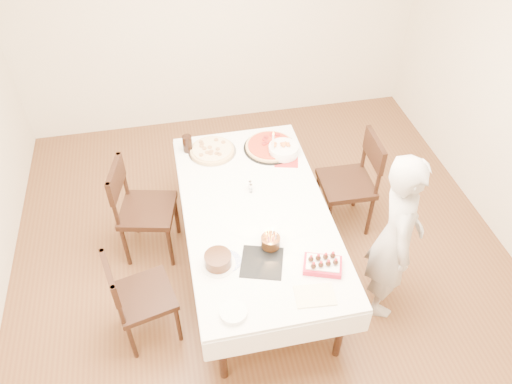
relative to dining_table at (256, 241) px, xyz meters
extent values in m
plane|color=brown|center=(0.09, -0.08, -0.38)|extent=(5.00, 5.00, 0.00)
cube|color=beige|center=(0.09, 2.42, 0.98)|extent=(4.50, 0.04, 2.70)
cube|color=white|center=(0.00, 0.00, 0.00)|extent=(1.70, 2.37, 0.75)
imported|color=beige|center=(0.97, -0.52, 0.39)|extent=(0.53, 0.65, 1.54)
cylinder|color=beige|center=(-0.24, 0.80, 0.40)|extent=(0.52, 0.52, 0.04)
cylinder|color=red|center=(0.29, 0.75, 0.40)|extent=(0.64, 0.64, 0.04)
cube|color=#B21E1E|center=(0.39, 0.56, 0.38)|extent=(0.25, 0.25, 0.01)
cylinder|color=white|center=(0.38, 0.64, 0.43)|extent=(0.28, 0.28, 0.09)
cylinder|color=white|center=(0.28, 0.61, 0.52)|extent=(0.07, 0.07, 0.29)
cylinder|color=black|center=(-0.45, 0.87, 0.46)|extent=(0.10, 0.10, 0.16)
cylinder|color=#371C0D|center=(-0.38, -0.48, 0.43)|extent=(0.32, 0.32, 0.10)
cube|color=black|center=(-0.07, -0.53, 0.38)|extent=(0.38, 0.38, 0.01)
cylinder|color=#331E0D|center=(0.03, -0.39, 0.46)|extent=(0.14, 0.14, 0.15)
cube|color=beige|center=(0.23, -0.88, 0.38)|extent=(0.29, 0.21, 0.02)
cylinder|color=white|center=(-0.34, -0.91, 0.39)|extent=(0.24, 0.24, 0.04)
cylinder|color=white|center=(-0.31, -0.47, 0.38)|extent=(0.27, 0.27, 0.01)
camera|label=1|loc=(-0.57, -2.74, 3.21)|focal=35.00mm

